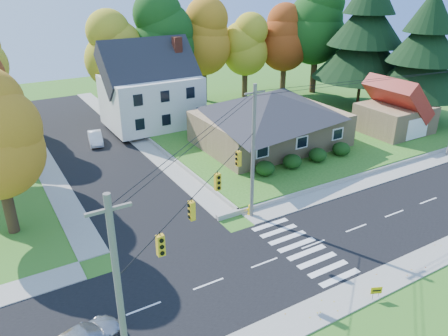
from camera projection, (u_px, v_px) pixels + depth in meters
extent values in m
plane|color=#3D7923|center=(313.00, 245.00, 29.18)|extent=(120.00, 120.00, 0.00)
cube|color=black|center=(313.00, 244.00, 29.18)|extent=(90.00, 8.00, 0.02)
cube|color=black|center=(90.00, 146.00, 45.88)|extent=(8.00, 44.00, 0.02)
cube|color=#9C9A90|center=(269.00, 212.00, 33.09)|extent=(90.00, 2.00, 0.08)
cube|color=#9C9A90|center=(371.00, 286.00, 25.24)|extent=(90.00, 2.00, 0.08)
cube|color=#3D7923|center=(279.00, 124.00, 51.62)|extent=(30.00, 30.00, 0.50)
cube|color=tan|center=(270.00, 128.00, 44.61)|extent=(14.00, 10.00, 3.20)
pyramid|color=#26262B|center=(271.00, 103.00, 43.51)|extent=(14.60, 10.60, 2.20)
cube|color=silver|center=(152.00, 101.00, 49.83)|extent=(10.00, 8.00, 5.60)
pyramid|color=#26262B|center=(149.00, 65.00, 48.20)|extent=(10.40, 8.40, 2.40)
cube|color=brown|center=(179.00, 80.00, 50.64)|extent=(0.90, 0.90, 9.60)
cube|color=tan|center=(394.00, 118.00, 48.03)|extent=(7.00, 6.00, 3.00)
pyramid|color=maroon|center=(398.00, 98.00, 47.09)|extent=(7.30, 6.30, 1.60)
cube|color=silver|center=(418.00, 129.00, 45.75)|extent=(3.20, 0.10, 2.20)
ellipsoid|color=#163A10|center=(265.00, 168.00, 37.81)|extent=(1.70, 1.70, 1.27)
ellipsoid|color=#163A10|center=(292.00, 161.00, 39.21)|extent=(1.70, 1.70, 1.27)
ellipsoid|color=#163A10|center=(318.00, 155.00, 40.60)|extent=(1.70, 1.70, 1.27)
ellipsoid|color=#163A10|center=(341.00, 149.00, 42.00)|extent=(1.70, 1.70, 1.27)
cylinder|color=#666059|center=(121.00, 312.00, 16.31)|extent=(0.26, 0.26, 10.00)
cube|color=#666059|center=(109.00, 210.00, 14.51)|extent=(1.60, 0.12, 0.12)
cylinder|color=#666059|center=(253.00, 154.00, 30.53)|extent=(0.26, 0.26, 10.00)
cube|color=#666059|center=(255.00, 93.00, 28.73)|extent=(1.60, 0.12, 0.12)
cube|color=gold|center=(161.00, 245.00, 18.66)|extent=(0.34, 0.26, 1.00)
cube|color=gold|center=(192.00, 211.00, 21.39)|extent=(0.26, 0.34, 1.00)
cube|color=gold|center=(218.00, 182.00, 24.33)|extent=(0.34, 0.26, 1.00)
cube|color=gold|center=(238.00, 158.00, 27.41)|extent=(0.26, 0.34, 1.00)
cylinder|color=black|center=(207.00, 183.00, 22.77)|extent=(13.02, 10.43, 0.04)
cylinder|color=#3F2A19|center=(118.00, 92.00, 53.65)|extent=(0.80, 0.80, 5.40)
sphere|color=gold|center=(115.00, 60.00, 52.06)|extent=(6.72, 6.72, 6.72)
sphere|color=gold|center=(113.00, 46.00, 51.37)|extent=(5.91, 5.91, 5.91)
sphere|color=gold|center=(112.00, 31.00, 50.69)|extent=(5.11, 5.11, 5.11)
cylinder|color=#3F2A19|center=(166.00, 85.00, 55.47)|extent=(0.86, 0.86, 6.30)
sphere|color=#184A15|center=(164.00, 48.00, 53.62)|extent=(7.84, 7.84, 7.84)
sphere|color=#184A15|center=(163.00, 31.00, 52.82)|extent=(6.90, 6.90, 6.90)
sphere|color=#184A15|center=(162.00, 14.00, 52.02)|extent=(5.96, 5.96, 5.96)
cylinder|color=#3F2A19|center=(204.00, 79.00, 59.14)|extent=(0.83, 0.83, 5.85)
sphere|color=#C07B1A|center=(203.00, 48.00, 57.42)|extent=(7.28, 7.28, 7.28)
sphere|color=#C07B1A|center=(203.00, 33.00, 56.68)|extent=(6.41, 6.41, 6.41)
sphere|color=#C07B1A|center=(203.00, 19.00, 55.93)|extent=(5.53, 5.53, 5.53)
cylinder|color=#3F2A19|center=(245.00, 79.00, 61.33)|extent=(0.77, 0.77, 4.95)
sphere|color=gold|center=(245.00, 53.00, 59.87)|extent=(6.16, 6.16, 6.16)
sphere|color=gold|center=(246.00, 42.00, 59.25)|extent=(5.42, 5.42, 5.42)
sphere|color=gold|center=(246.00, 30.00, 58.62)|extent=(4.68, 4.68, 4.68)
cylinder|color=#3F2A19|center=(283.00, 74.00, 63.25)|extent=(0.80, 0.80, 5.40)
sphere|color=#903812|center=(285.00, 47.00, 61.66)|extent=(6.72, 6.72, 6.72)
sphere|color=#903812|center=(285.00, 34.00, 60.97)|extent=(5.91, 5.91, 5.91)
sphere|color=#903812|center=(286.00, 22.00, 60.28)|extent=(5.11, 5.11, 5.11)
cylinder|color=#3F2A19|center=(314.00, 69.00, 63.26)|extent=(0.89, 0.89, 6.75)
sphere|color=#184A15|center=(317.00, 34.00, 61.27)|extent=(8.40, 8.40, 8.40)
sphere|color=#184A15|center=(318.00, 19.00, 60.42)|extent=(7.39, 7.39, 7.39)
sphere|color=#184A15|center=(319.00, 2.00, 59.56)|extent=(6.38, 6.38, 6.38)
cylinder|color=#3F2A19|center=(359.00, 93.00, 58.23)|extent=(0.40, 0.40, 2.88)
cone|color=black|center=(364.00, 52.00, 56.01)|extent=(12.80, 12.80, 6.72)
cone|color=black|center=(368.00, 20.00, 54.45)|extent=(9.60, 9.60, 6.08)
cylinder|color=#3F2A19|center=(414.00, 108.00, 52.49)|extent=(0.40, 0.40, 2.52)
cone|color=black|center=(422.00, 68.00, 50.54)|extent=(11.20, 11.20, 5.88)
cone|color=black|center=(427.00, 38.00, 49.17)|extent=(8.40, 8.40, 5.32)
cone|color=black|center=(432.00, 9.00, 47.92)|extent=(5.60, 5.60, 4.76)
cylinder|color=#3F2A19|center=(7.00, 200.00, 29.69)|extent=(0.77, 0.77, 4.95)
imported|color=silver|center=(95.00, 138.00, 46.20)|extent=(2.01, 4.02, 1.27)
cylinder|color=yellow|center=(250.00, 214.00, 32.73)|extent=(0.40, 0.40, 0.11)
cylinder|color=yellow|center=(250.00, 210.00, 32.60)|extent=(0.27, 0.27, 0.61)
sphere|color=yellow|center=(250.00, 206.00, 32.45)|extent=(0.29, 0.29, 0.29)
cylinder|color=yellow|center=(250.00, 209.00, 32.55)|extent=(0.51, 0.31, 0.13)
cylinder|color=black|center=(373.00, 297.00, 24.07)|extent=(0.02, 0.02, 0.55)
cylinder|color=black|center=(379.00, 294.00, 24.29)|extent=(0.02, 0.02, 0.55)
cube|color=#DCB30A|center=(376.00, 290.00, 24.05)|extent=(0.61, 0.29, 0.44)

